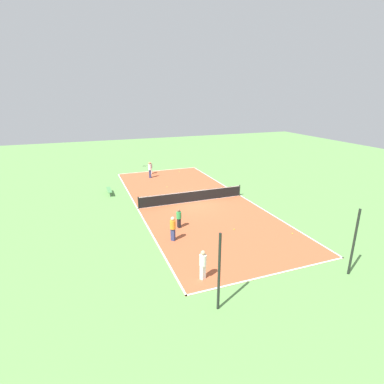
# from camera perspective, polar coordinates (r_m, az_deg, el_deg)

# --- Properties ---
(ground_plane) EXTENTS (80.00, 80.00, 0.00)m
(ground_plane) POSITION_cam_1_polar(r_m,az_deg,el_deg) (26.05, -0.00, -1.88)
(ground_plane) COLOR #60934C
(court_surface) EXTENTS (9.63, 23.77, 0.02)m
(court_surface) POSITION_cam_1_polar(r_m,az_deg,el_deg) (26.04, -0.00, -1.86)
(court_surface) COLOR #B75633
(court_surface) RESTS_ON ground_plane
(tennis_net) EXTENTS (9.43, 0.10, 1.02)m
(tennis_net) POSITION_cam_1_polar(r_m,az_deg,el_deg) (25.87, -0.00, -0.76)
(tennis_net) COLOR black
(tennis_net) RESTS_ON court_surface
(bench) EXTENTS (0.36, 1.90, 0.45)m
(bench) POSITION_cam_1_polar(r_m,az_deg,el_deg) (28.96, -15.49, 0.34)
(bench) COLOR #4C8C4C
(bench) RESTS_ON ground_plane
(player_baseline_gray) EXTENTS (0.62, 0.99, 1.38)m
(player_baseline_gray) POSITION_cam_1_polar(r_m,az_deg,el_deg) (35.32, -7.87, 4.69)
(player_baseline_gray) COLOR white
(player_baseline_gray) RESTS_ON court_surface
(player_center_orange) EXTENTS (0.51, 0.51, 1.63)m
(player_center_orange) POSITION_cam_1_polar(r_m,az_deg,el_deg) (19.02, -3.67, -6.68)
(player_center_orange) COLOR navy
(player_center_orange) RESTS_ON court_surface
(player_far_green) EXTENTS (0.38, 0.38, 1.37)m
(player_far_green) POSITION_cam_1_polar(r_m,az_deg,el_deg) (20.85, -2.52, -4.84)
(player_far_green) COLOR black
(player_far_green) RESTS_ON court_surface
(player_far_white) EXTENTS (0.48, 0.48, 1.61)m
(player_far_white) POSITION_cam_1_polar(r_m,az_deg,el_deg) (15.29, 2.10, -13.36)
(player_far_white) COLOR white
(player_far_white) RESTS_ON court_surface
(player_near_white) EXTENTS (0.98, 0.51, 1.79)m
(player_near_white) POSITION_cam_1_polar(r_m,az_deg,el_deg) (33.55, -8.05, 4.43)
(player_near_white) COLOR navy
(player_near_white) RESTS_ON court_surface
(tennis_ball_left_sideline) EXTENTS (0.07, 0.07, 0.07)m
(tennis_ball_left_sideline) POSITION_cam_1_polar(r_m,az_deg,el_deg) (36.06, -2.43, 3.90)
(tennis_ball_left_sideline) COLOR #CCE033
(tennis_ball_left_sideline) RESTS_ON court_surface
(tennis_ball_far_baseline) EXTENTS (0.07, 0.07, 0.07)m
(tennis_ball_far_baseline) POSITION_cam_1_polar(r_m,az_deg,el_deg) (30.09, -4.78, 0.95)
(tennis_ball_far_baseline) COLOR #CCE033
(tennis_ball_far_baseline) RESTS_ON court_surface
(tennis_ball_midcourt) EXTENTS (0.07, 0.07, 0.07)m
(tennis_ball_midcourt) POSITION_cam_1_polar(r_m,az_deg,el_deg) (20.98, 8.03, -7.04)
(tennis_ball_midcourt) COLOR #CCE033
(tennis_ball_midcourt) RESTS_ON court_surface
(tennis_ball_near_net) EXTENTS (0.07, 0.07, 0.07)m
(tennis_ball_near_net) POSITION_cam_1_polar(r_m,az_deg,el_deg) (21.28, 18.57, -7.49)
(tennis_ball_near_net) COLOR #CCE033
(tennis_ball_near_net) RESTS_ON court_surface
(fence_post_back_left) EXTENTS (0.12, 0.12, 3.63)m
(fence_post_back_left) POSITION_cam_1_polar(r_m,az_deg,el_deg) (17.30, 28.47, -8.47)
(fence_post_back_left) COLOR black
(fence_post_back_left) RESTS_ON ground_plane
(fence_post_back_right) EXTENTS (0.12, 0.12, 3.63)m
(fence_post_back_right) POSITION_cam_1_polar(r_m,az_deg,el_deg) (13.02, 5.18, -15.02)
(fence_post_back_right) COLOR black
(fence_post_back_right) RESTS_ON ground_plane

